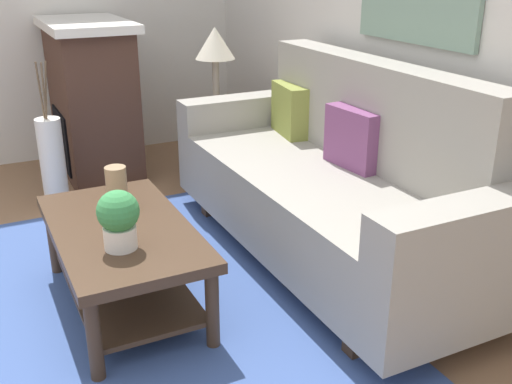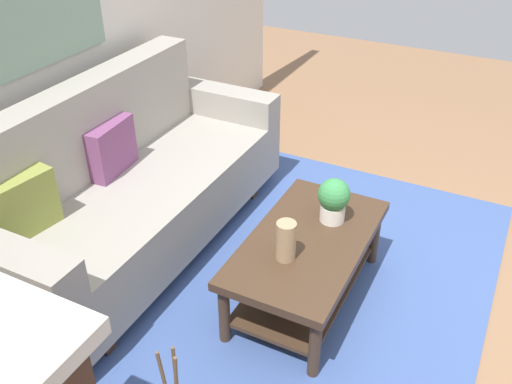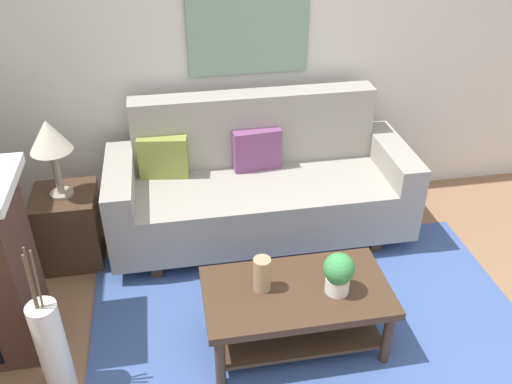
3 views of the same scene
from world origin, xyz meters
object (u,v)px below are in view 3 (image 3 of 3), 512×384
tabletop_vase (262,274)px  side_table (69,227)px  throw_pillow_plum (257,149)px  framed_painting (248,21)px  coffee_table (296,304)px  couch (260,186)px  potted_plant_tabletop (338,272)px  table_lamp (49,139)px  floor_vase (53,348)px  throw_pillow_olive (163,157)px

tabletop_vase → side_table: (-1.23, 1.04, -0.26)m
throw_pillow_plum → side_table: bearing=-171.9°
throw_pillow_plum → framed_painting: framed_painting is taller
coffee_table → framed_painting: size_ratio=1.22×
tabletop_vase → couch: bearing=80.3°
tabletop_vase → potted_plant_tabletop: bearing=-12.9°
tabletop_vase → table_lamp: table_lamp is taller
coffee_table → floor_vase: (-1.39, -0.10, -0.00)m
coffee_table → tabletop_vase: 0.30m
couch → table_lamp: table_lamp is taller
floor_vase → framed_painting: bearing=51.5°
potted_plant_tabletop → floor_vase: bearing=-178.4°
throw_pillow_plum → coffee_table: bearing=-89.5°
side_table → coffee_table: bearing=-37.2°
coffee_table → floor_vase: floor_vase is taller
throw_pillow_olive → floor_vase: size_ratio=0.58×
throw_pillow_plum → floor_vase: size_ratio=0.58×
throw_pillow_plum → side_table: 1.49m
couch → throw_pillow_plum: bearing=90.0°
table_lamp → coffee_table: bearing=-37.2°
throw_pillow_plum → potted_plant_tabletop: size_ratio=1.37×
framed_painting → floor_vase: bearing=-128.5°
tabletop_vase → framed_painting: size_ratio=0.24×
tabletop_vase → framed_painting: framed_painting is taller
side_table → table_lamp: table_lamp is taller
throw_pillow_olive → floor_vase: bearing=-116.0°
table_lamp → floor_vase: size_ratio=0.91×
throw_pillow_olive → coffee_table: throw_pillow_olive is taller
couch → table_lamp: size_ratio=3.93×
throw_pillow_plum → framed_painting: size_ratio=0.40×
tabletop_vase → floor_vase: bearing=-173.2°
side_table → framed_painting: (1.42, 0.54, 1.27)m
couch → framed_painting: bearing=90.0°
tabletop_vase → potted_plant_tabletop: potted_plant_tabletop is taller
coffee_table → framed_painting: framed_painting is taller
tabletop_vase → framed_painting: 1.89m
table_lamp → floor_vase: (0.04, -1.19, -0.68)m
throw_pillow_olive → side_table: size_ratio=0.64×
throw_pillow_olive → throw_pillow_plum: size_ratio=1.00×
throw_pillow_plum → table_lamp: 1.47m
throw_pillow_olive → potted_plant_tabletop: throw_pillow_olive is taller
floor_vase → framed_painting: framed_painting is taller
coffee_table → tabletop_vase: (-0.20, 0.04, 0.22)m
couch → tabletop_vase: couch is taller
throw_pillow_olive → tabletop_vase: (0.51, -1.25, -0.14)m
table_lamp → couch: bearing=3.1°
throw_pillow_plum → tabletop_vase: size_ratio=1.65×
side_table → throw_pillow_olive: bearing=15.6°
throw_pillow_plum → coffee_table: (0.01, -1.29, -0.37)m
throw_pillow_olive → throw_pillow_plum: bearing=0.0°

